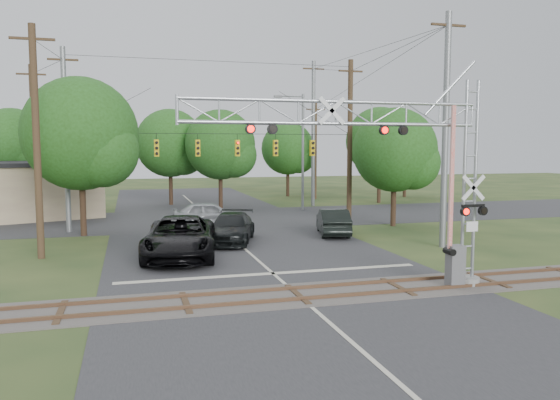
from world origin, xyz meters
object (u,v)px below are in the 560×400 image
object	(u,v)px
pickup_black	(180,237)
traffic_signal_span	(231,142)
sedan_silver	(209,214)
streetlight	(301,146)
car_dark	(231,228)
crossing_gantry	(390,161)

from	to	relation	value
pickup_black	traffic_signal_span	bearing A→B (deg)	74.90
sedan_silver	streetlight	world-z (taller)	streetlight
pickup_black	car_dark	size ratio (longest dim) A/B	1.28
car_dark	sedan_silver	xyz separation A→B (m)	(-0.29, 6.63, 0.04)
crossing_gantry	pickup_black	world-z (taller)	crossing_gantry
pickup_black	streetlight	xyz separation A→B (m)	(11.72, 17.65, 4.49)
car_dark	pickup_black	bearing A→B (deg)	-113.13
crossing_gantry	streetlight	xyz separation A→B (m)	(4.88, 26.10, 0.63)
traffic_signal_span	streetlight	xyz separation A→B (m)	(7.37, 7.73, -0.18)
sedan_silver	car_dark	bearing A→B (deg)	-173.95
pickup_black	streetlight	world-z (taller)	streetlight
car_dark	sedan_silver	distance (m)	6.64
pickup_black	streetlight	size ratio (longest dim) A/B	0.73
traffic_signal_span	streetlight	size ratio (longest dim) A/B	1.97
sedan_silver	streetlight	distance (m)	12.48
traffic_signal_span	streetlight	distance (m)	10.68
sedan_silver	streetlight	size ratio (longest dim) A/B	0.51
streetlight	car_dark	bearing A→B (deg)	-121.29
crossing_gantry	sedan_silver	world-z (taller)	crossing_gantry
crossing_gantry	pickup_black	size ratio (longest dim) A/B	1.61
crossing_gantry	traffic_signal_span	world-z (taller)	traffic_signal_span
traffic_signal_span	streetlight	world-z (taller)	traffic_signal_span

